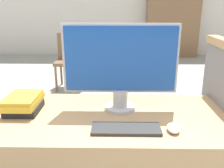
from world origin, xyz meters
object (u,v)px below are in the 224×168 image
object	(u,v)px
monitor	(120,65)
mouse	(173,128)
book_stack	(23,103)
far_chair	(70,57)
keyboard	(126,129)

from	to	relation	value
monitor	mouse	distance (m)	0.45
book_stack	far_chair	distance (m)	2.66
monitor	mouse	xyz separation A→B (m)	(0.26, -0.27, -0.25)
keyboard	book_stack	xyz separation A→B (m)	(-0.59, 0.23, 0.04)
keyboard	mouse	distance (m)	0.23
monitor	far_chair	xyz separation A→B (m)	(-0.77, 2.60, -0.49)
monitor	keyboard	world-z (taller)	monitor
monitor	far_chair	bearing A→B (deg)	106.54
far_chair	mouse	bearing A→B (deg)	-45.99
mouse	far_chair	world-z (taller)	far_chair
mouse	book_stack	bearing A→B (deg)	164.26
monitor	far_chair	distance (m)	2.75
monitor	keyboard	size ratio (longest dim) A/B	1.89
mouse	far_chair	size ratio (longest dim) A/B	0.11
keyboard	mouse	bearing A→B (deg)	-1.61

